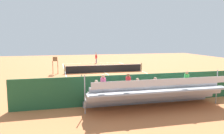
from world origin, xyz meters
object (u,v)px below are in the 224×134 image
at_px(courtside_bench, 183,89).
at_px(line_judge, 82,88).
at_px(tennis_player, 96,57).
at_px(tennis_ball_far, 86,64).
at_px(umpire_chair, 55,63).
at_px(bleacher_stand, 152,93).
at_px(tennis_ball_near, 97,65).
at_px(tennis_net, 105,68).
at_px(tennis_racket, 91,63).
at_px(equipment_bag, 158,96).

distance_m(courtside_bench, line_judge, 7.73).
height_order(tennis_player, tennis_ball_far, tennis_player).
xyz_separation_m(umpire_chair, tennis_player, (-6.92, -10.15, -0.30)).
relative_size(courtside_bench, tennis_player, 0.93).
xyz_separation_m(bleacher_stand, umpire_chair, (6.01, -15.55, 0.35)).
height_order(courtside_bench, line_judge, line_judge).
bearing_deg(tennis_player, bleacher_stand, 87.97).
bearing_deg(tennis_ball_near, tennis_net, 87.01).
xyz_separation_m(umpire_chair, tennis_ball_near, (-6.60, -7.50, -1.28)).
bearing_deg(tennis_racket, tennis_net, 91.40).
bearing_deg(tennis_net, tennis_ball_near, -92.99).
xyz_separation_m(tennis_net, tennis_ball_near, (-0.40, -7.70, -0.47)).
bearing_deg(tennis_player, tennis_ball_near, 83.18).
xyz_separation_m(tennis_net, courtside_bench, (-3.34, 13.27, 0.06)).
distance_m(tennis_net, tennis_ball_near, 7.72).
distance_m(bleacher_stand, tennis_racket, 25.57).
xyz_separation_m(bleacher_stand, tennis_racket, (0.06, -25.55, -0.95)).
bearing_deg(equipment_bag, tennis_racket, -86.56).
relative_size(umpire_chair, equipment_bag, 2.38).
relative_size(bleacher_stand, line_judge, 4.70).
height_order(umpire_chair, tennis_racket, umpire_chair).
distance_m(equipment_bag, tennis_racket, 23.64).
relative_size(courtside_bench, tennis_racket, 3.11).
bearing_deg(bleacher_stand, umpire_chair, -68.87).
bearing_deg(courtside_bench, tennis_ball_near, -82.02).
xyz_separation_m(tennis_racket, tennis_ball_near, (-0.65, 2.50, 0.02)).
relative_size(tennis_net, tennis_ball_far, 156.06).
relative_size(equipment_bag, tennis_racket, 1.56).
height_order(bleacher_stand, tennis_ball_near, bleacher_stand).
height_order(courtside_bench, tennis_ball_far, courtside_bench).
distance_m(tennis_racket, line_judge, 23.48).
bearing_deg(courtside_bench, bleacher_stand, 30.51).
relative_size(bleacher_stand, umpire_chair, 4.23).
height_order(tennis_net, tennis_ball_far, tennis_net).
distance_m(bleacher_stand, tennis_ball_near, 23.08).
xyz_separation_m(umpire_chair, tennis_ball_far, (-4.94, -9.00, -1.28)).
height_order(tennis_ball_near, line_judge, line_judge).
height_order(tennis_net, tennis_racket, tennis_net).
relative_size(tennis_ball_near, line_judge, 0.03).
distance_m(tennis_player, line_judge, 23.79).
bearing_deg(tennis_player, tennis_net, 86.02).
relative_size(tennis_racket, tennis_ball_near, 8.76).
relative_size(umpire_chair, tennis_racket, 3.70).
relative_size(courtside_bench, line_judge, 0.93).
height_order(courtside_bench, tennis_player, tennis_player).
bearing_deg(courtside_bench, tennis_net, -75.87).
distance_m(courtside_bench, equipment_bag, 2.21).
distance_m(umpire_chair, line_judge, 13.22).
height_order(tennis_ball_near, tennis_ball_far, same).
bearing_deg(tennis_racket, tennis_player, -171.42).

